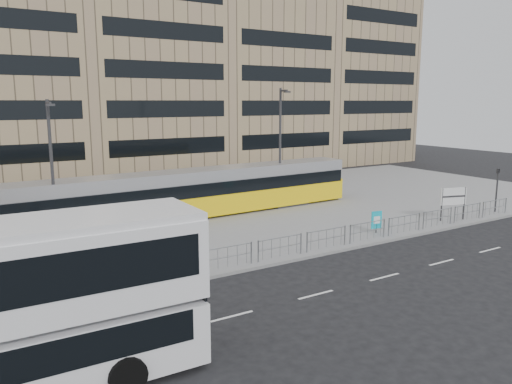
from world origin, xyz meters
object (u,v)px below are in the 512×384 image
ad_panel (377,220)px  tram (179,195)px  pedestrian (86,251)px  traffic_light_east (497,184)px  lamp_post_east (281,143)px  station_sign (453,198)px  lamp_post_west (52,165)px  traffic_light_west (75,245)px

ad_panel → tram: bearing=142.3°
ad_panel → pedestrian: (-16.40, 2.30, 0.16)m
traffic_light_east → lamp_post_east: 15.66m
tram → pedestrian: tram is taller
lamp_post_east → pedestrian: bearing=-155.6°
ad_panel → traffic_light_east: 11.52m
station_sign → lamp_post_west: lamp_post_west is taller
pedestrian → lamp_post_west: 6.85m
station_sign → traffic_light_east: (4.85, 0.05, 0.46)m
tram → station_sign: bearing=-35.4°
pedestrian → lamp_post_west: lamp_post_west is taller
traffic_light_west → traffic_light_east: bearing=-21.8°
lamp_post_west → lamp_post_east: 16.23m
lamp_post_west → lamp_post_east: bearing=4.5°
tram → ad_panel: bearing=-50.4°
ad_panel → pedestrian: size_ratio=0.71×
pedestrian → traffic_light_west: size_ratio=0.60×
station_sign → lamp_post_east: size_ratio=0.25×
traffic_light_west → pedestrian: bearing=47.8°
traffic_light_east → lamp_post_west: bearing=179.6°
station_sign → pedestrian: size_ratio=1.17×
tram → lamp_post_west: (-8.00, -1.34, 2.70)m
traffic_light_west → lamp_post_west: 8.70m
ad_panel → pedestrian: 16.56m
traffic_light_west → lamp_post_east: lamp_post_east is taller
tram → traffic_light_west: 13.05m
lamp_post_west → lamp_post_east: (16.17, 1.29, 0.43)m
pedestrian → lamp_post_east: lamp_post_east is taller
traffic_light_west → lamp_post_east: 19.65m
tram → ad_panel: size_ratio=20.75×
pedestrian → lamp_post_east: (15.99, 7.24, 3.81)m
pedestrian → lamp_post_east: size_ratio=0.21×
ad_panel → lamp_post_west: bearing=164.0°
station_sign → traffic_light_west: bearing=-163.2°
station_sign → lamp_post_east: 12.55m
station_sign → ad_panel: bearing=-165.6°
traffic_light_east → lamp_post_east: (-11.86, 9.84, 2.76)m
pedestrian → traffic_light_west: traffic_light_west is taller
tram → traffic_light_west: bearing=-134.2°
station_sign → ad_panel: 6.66m
pedestrian → lamp_post_east: 17.96m
station_sign → traffic_light_east: size_ratio=0.70×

